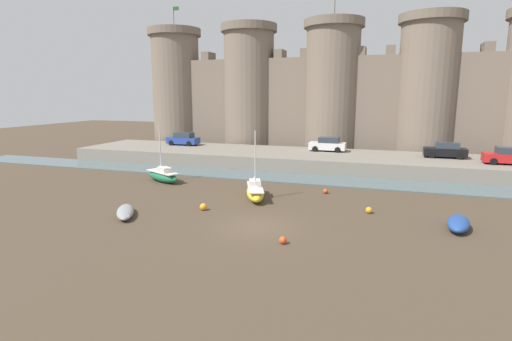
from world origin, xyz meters
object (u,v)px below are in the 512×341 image
object	(u,v)px
rowboat_foreground_centre	(458,223)
car_quay_west	(445,150)
mooring_buoy_off_centre	(326,191)
rowboat_near_channel_right	(125,212)
mooring_buoy_near_channel	(369,210)
car_quay_east	(508,156)
mooring_buoy_mid_mud	(283,240)
car_quay_centre_west	(183,139)
mooring_buoy_near_shore	(203,207)
sailboat_foreground_right	(163,176)
sailboat_midflat_centre	(255,191)
car_quay_centre_east	(328,144)

from	to	relation	value
rowboat_foreground_centre	car_quay_west	size ratio (longest dim) A/B	0.80
mooring_buoy_off_centre	car_quay_west	distance (m)	16.87
rowboat_near_channel_right	rowboat_foreground_centre	xyz separation A→B (m)	(20.43, 4.02, 0.09)
mooring_buoy_near_channel	car_quay_east	bearing A→B (deg)	52.86
mooring_buoy_mid_mud	car_quay_centre_west	world-z (taller)	car_quay_centre_west
mooring_buoy_near_shore	car_quay_west	xyz separation A→B (m)	(17.51, 20.72, 1.99)
mooring_buoy_near_shore	mooring_buoy_mid_mud	bearing A→B (deg)	-32.63
sailboat_foreground_right	car_quay_west	bearing A→B (deg)	28.51
car_quay_west	mooring_buoy_off_centre	bearing A→B (deg)	-127.56
mooring_buoy_off_centre	mooring_buoy_near_channel	bearing A→B (deg)	-51.54
car_quay_east	car_quay_centre_west	world-z (taller)	same
sailboat_midflat_centre	sailboat_foreground_right	xyz separation A→B (m)	(-9.94, 3.01, 0.00)
rowboat_near_channel_right	mooring_buoy_mid_mud	bearing A→B (deg)	-7.83
sailboat_foreground_right	car_quay_centre_west	distance (m)	15.50
mooring_buoy_off_centre	mooring_buoy_mid_mud	bearing A→B (deg)	-92.21
mooring_buoy_off_centre	car_quay_centre_west	distance (m)	24.91
mooring_buoy_near_channel	rowboat_foreground_centre	bearing A→B (deg)	-18.16
rowboat_foreground_centre	mooring_buoy_off_centre	xyz separation A→B (m)	(-8.83, 6.27, -0.20)
sailboat_midflat_centre	mooring_buoy_mid_mud	bearing A→B (deg)	-62.37
rowboat_near_channel_right	mooring_buoy_off_centre	size ratio (longest dim) A/B	8.80
mooring_buoy_near_channel	car_quay_centre_west	world-z (taller)	car_quay_centre_west
mooring_buoy_near_shore	mooring_buoy_off_centre	bearing A→B (deg)	45.54
mooring_buoy_off_centre	mooring_buoy_mid_mud	distance (m)	11.83
car_quay_centre_east	car_quay_centre_west	distance (m)	18.50
mooring_buoy_near_shore	car_quay_centre_west	world-z (taller)	car_quay_centre_west
rowboat_foreground_centre	car_quay_east	world-z (taller)	car_quay_east
mooring_buoy_near_shore	car_quay_west	distance (m)	27.20
mooring_buoy_near_shore	car_quay_east	distance (m)	29.08
mooring_buoy_off_centre	car_quay_centre_east	size ratio (longest dim) A/B	0.10
car_quay_west	car_quay_east	world-z (taller)	same
sailboat_foreground_right	mooring_buoy_mid_mud	xyz separation A→B (m)	(14.38, -11.49, -0.37)
rowboat_foreground_centre	mooring_buoy_off_centre	world-z (taller)	rowboat_foreground_centre
car_quay_centre_east	sailboat_midflat_centre	bearing A→B (deg)	-99.37
mooring_buoy_off_centre	car_quay_west	bearing A→B (deg)	52.44
sailboat_foreground_right	mooring_buoy_near_shore	distance (m)	10.37
sailboat_midflat_centre	sailboat_foreground_right	bearing A→B (deg)	163.17
rowboat_near_channel_right	mooring_buoy_near_shore	world-z (taller)	rowboat_near_channel_right
sailboat_foreground_right	car_quay_centre_west	size ratio (longest dim) A/B	1.25
sailboat_foreground_right	sailboat_midflat_centre	bearing A→B (deg)	-16.83
sailboat_foreground_right	mooring_buoy_off_centre	size ratio (longest dim) A/B	13.01
rowboat_near_channel_right	rowboat_foreground_centre	bearing A→B (deg)	11.13
rowboat_near_channel_right	car_quay_west	bearing A→B (deg)	47.21
rowboat_near_channel_right	sailboat_foreground_right	xyz separation A→B (m)	(-3.24, 9.96, 0.27)
mooring_buoy_mid_mud	car_quay_centre_west	bearing A→B (deg)	127.83
car_quay_west	car_quay_centre_east	distance (m)	12.25
car_quay_centre_east	mooring_buoy_mid_mud	bearing A→B (deg)	-86.60
mooring_buoy_near_channel	car_quay_east	xyz separation A→B (m)	(11.63, 15.36, 2.02)
mooring_buoy_near_shore	car_quay_centre_west	distance (m)	25.26
sailboat_midflat_centre	car_quay_east	bearing A→B (deg)	35.02
rowboat_foreground_centre	mooring_buoy_near_shore	distance (m)	16.17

